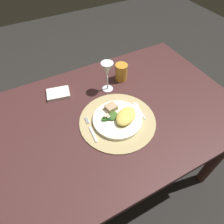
# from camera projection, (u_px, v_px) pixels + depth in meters

# --- Properties ---
(ground_plane) EXTENTS (6.00, 6.00, 0.00)m
(ground_plane) POSITION_uv_depth(u_px,v_px,m) (112.00, 173.00, 1.58)
(ground_plane) COLOR #262422
(dining_table) EXTENTS (1.32, 0.86, 0.73)m
(dining_table) POSITION_uv_depth(u_px,v_px,m) (112.00, 126.00, 1.11)
(dining_table) COLOR #422322
(dining_table) RESTS_ON ground
(placemat) EXTENTS (0.38, 0.38, 0.01)m
(placemat) POSITION_uv_depth(u_px,v_px,m) (117.00, 121.00, 0.99)
(placemat) COLOR tan
(placemat) RESTS_ON dining_table
(dinner_plate) EXTENTS (0.24, 0.24, 0.02)m
(dinner_plate) POSITION_uv_depth(u_px,v_px,m) (117.00, 119.00, 0.98)
(dinner_plate) COLOR #EFE9CE
(dinner_plate) RESTS_ON placemat
(pasta_serving) EXTENTS (0.15, 0.14, 0.03)m
(pasta_serving) POSITION_uv_depth(u_px,v_px,m) (126.00, 116.00, 0.96)
(pasta_serving) COLOR #ECCD58
(pasta_serving) RESTS_ON dinner_plate
(salad_greens) EXTENTS (0.10, 0.07, 0.03)m
(salad_greens) POSITION_uv_depth(u_px,v_px,m) (110.00, 117.00, 0.97)
(salad_greens) COLOR #3B6023
(salad_greens) RESTS_ON dinner_plate
(bread_piece) EXTENTS (0.06, 0.05, 0.02)m
(bread_piece) POSITION_uv_depth(u_px,v_px,m) (111.00, 108.00, 1.00)
(bread_piece) COLOR tan
(bread_piece) RESTS_ON dinner_plate
(fork) EXTENTS (0.02, 0.16, 0.00)m
(fork) POSITION_uv_depth(u_px,v_px,m) (92.00, 130.00, 0.94)
(fork) COLOR silver
(fork) RESTS_ON placemat
(spoon) EXTENTS (0.03, 0.13, 0.01)m
(spoon) POSITION_uv_depth(u_px,v_px,m) (137.00, 107.00, 1.04)
(spoon) COLOR silver
(spoon) RESTS_ON placemat
(napkin) EXTENTS (0.14, 0.11, 0.02)m
(napkin) POSITION_uv_depth(u_px,v_px,m) (58.00, 94.00, 1.11)
(napkin) COLOR white
(napkin) RESTS_ON dining_table
(wine_glass) EXTENTS (0.07, 0.07, 0.18)m
(wine_glass) POSITION_uv_depth(u_px,v_px,m) (107.00, 71.00, 1.05)
(wine_glass) COLOR silver
(wine_glass) RESTS_ON dining_table
(amber_tumbler) EXTENTS (0.07, 0.07, 0.10)m
(amber_tumbler) POSITION_uv_depth(u_px,v_px,m) (121.00, 72.00, 1.17)
(amber_tumbler) COLOR gold
(amber_tumbler) RESTS_ON dining_table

